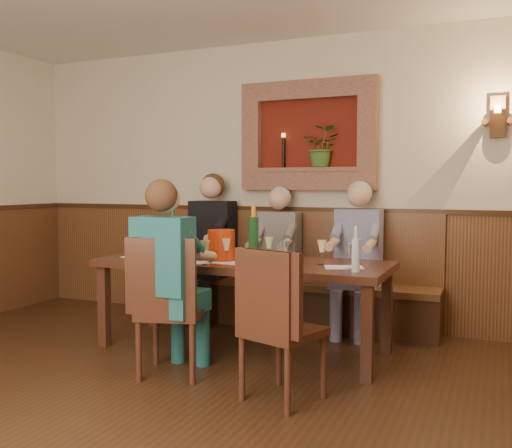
{
  "coord_description": "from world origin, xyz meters",
  "views": [
    {
      "loc": [
        1.94,
        -2.39,
        1.38
      ],
      "look_at": [
        0.1,
        1.9,
        1.05
      ],
      "focal_mm": 40.0,
      "sensor_mm": 36.0,
      "label": 1
    }
  ],
  "objects": [
    {
      "name": "person_bench_right",
      "position": [
        0.75,
        2.69,
        0.58
      ],
      "size": [
        0.41,
        0.51,
        1.41
      ],
      "color": "navy",
      "rests_on": "ground"
    },
    {
      "name": "wine_glass_7",
      "position": [
        -0.79,
        1.97,
        0.85
      ],
      "size": [
        0.08,
        0.08,
        0.19
      ],
      "primitive_type": null,
      "color": "white",
      "rests_on": "dining_table"
    },
    {
      "name": "tasting_sheet_c",
      "position": [
        0.87,
        1.79,
        0.75
      ],
      "size": [
        0.34,
        0.29,
        0.0
      ],
      "primitive_type": "cube",
      "rotation": [
        0.0,
        0.0,
        0.34
      ],
      "color": "white",
      "rests_on": "dining_table"
    },
    {
      "name": "wainscoting",
      "position": [
        0.0,
        -0.0,
        0.59
      ],
      "size": [
        6.02,
        6.02,
        1.15
      ],
      "color": "#4F2B16",
      "rests_on": "ground"
    },
    {
      "name": "person_chair_front",
      "position": [
        -0.21,
        1.07,
        0.58
      ],
      "size": [
        0.41,
        0.51,
        1.41
      ],
      "color": "#163B50",
      "rests_on": "ground"
    },
    {
      "name": "wine_glass_2",
      "position": [
        0.67,
        1.88,
        0.85
      ],
      "size": [
        0.08,
        0.08,
        0.19
      ],
      "primitive_type": null,
      "color": "#F3E191",
      "rests_on": "dining_table"
    },
    {
      "name": "person_bench_left",
      "position": [
        -0.76,
        2.69,
        0.62
      ],
      "size": [
        0.45,
        0.55,
        1.49
      ],
      "color": "black",
      "rests_on": "ground"
    },
    {
      "name": "tasting_sheet_b",
      "position": [
        -0.05,
        1.69,
        0.75
      ],
      "size": [
        0.31,
        0.23,
        0.0
      ],
      "primitive_type": "cube",
      "rotation": [
        0.0,
        0.0,
        -0.05
      ],
      "color": "white",
      "rests_on": "dining_table"
    },
    {
      "name": "wine_bottle_green_b",
      "position": [
        -0.73,
        1.95,
        0.92
      ],
      "size": [
        0.08,
        0.08,
        0.41
      ],
      "rotation": [
        0.0,
        0.0,
        0.02
      ],
      "color": "#19471E",
      "rests_on": "dining_table"
    },
    {
      "name": "tasting_sheet_d",
      "position": [
        -0.3,
        1.57,
        0.75
      ],
      "size": [
        0.3,
        0.25,
        0.0
      ],
      "primitive_type": "cube",
      "rotation": [
        0.0,
        0.0,
        0.23
      ],
      "color": "white",
      "rests_on": "dining_table"
    },
    {
      "name": "wine_glass_5",
      "position": [
        -0.16,
        1.5,
        0.85
      ],
      "size": [
        0.08,
        0.08,
        0.19
      ],
      "primitive_type": null,
      "color": "#F3E191",
      "rests_on": "dining_table"
    },
    {
      "name": "wine_glass_6",
      "position": [
        -0.07,
        1.69,
        0.85
      ],
      "size": [
        0.08,
        0.08,
        0.19
      ],
      "primitive_type": null,
      "color": "#F3E191",
      "rests_on": "dining_table"
    },
    {
      "name": "wine_glass_0",
      "position": [
        0.93,
        1.72,
        0.85
      ],
      "size": [
        0.08,
        0.08,
        0.19
      ],
      "primitive_type": null,
      "color": "white",
      "rests_on": "dining_table"
    },
    {
      "name": "room_shell",
      "position": [
        0.0,
        0.0,
        1.89
      ],
      "size": [
        6.04,
        6.04,
        2.82
      ],
      "color": "beige",
      "rests_on": "ground"
    },
    {
      "name": "water_bottle",
      "position": [
        1.0,
        1.61,
        0.88
      ],
      "size": [
        0.06,
        0.06,
        0.33
      ],
      "rotation": [
        0.0,
        0.0,
        -0.06
      ],
      "color": "silver",
      "rests_on": "dining_table"
    },
    {
      "name": "person_bench_mid",
      "position": [
        -0.03,
        2.69,
        0.56
      ],
      "size": [
        0.39,
        0.48,
        1.36
      ],
      "color": "#585450",
      "rests_on": "ground"
    },
    {
      "name": "wall_sconce",
      "position": [
        1.9,
        2.93,
        1.94
      ],
      "size": [
        0.25,
        0.2,
        0.35
      ],
      "color": "#4F2B16",
      "rests_on": "ground"
    },
    {
      "name": "spittoon_bucket",
      "position": [
        -0.15,
        1.77,
        0.88
      ],
      "size": [
        0.27,
        0.27,
        0.25
      ],
      "primitive_type": "cylinder",
      "rotation": [
        0.0,
        0.0,
        -0.23
      ],
      "color": "red",
      "rests_on": "dining_table"
    },
    {
      "name": "tasting_sheet_a",
      "position": [
        -0.88,
        1.71,
        0.75
      ],
      "size": [
        0.34,
        0.26,
        0.0
      ],
      "primitive_type": "cube",
      "rotation": [
        0.0,
        0.0,
        -0.13
      ],
      "color": "white",
      "rests_on": "dining_table"
    },
    {
      "name": "wine_glass_3",
      "position": [
        0.19,
        1.97,
        0.85
      ],
      "size": [
        0.08,
        0.08,
        0.19
      ],
      "primitive_type": null,
      "color": "#F3E191",
      "rests_on": "dining_table"
    },
    {
      "name": "dining_table",
      "position": [
        0.0,
        1.85,
        0.68
      ],
      "size": [
        2.4,
        0.9,
        0.75
      ],
      "color": "#361B10",
      "rests_on": "ground"
    },
    {
      "name": "chair_near_right",
      "position": [
        0.69,
        0.94,
        0.28
      ],
      "size": [
        0.55,
        0.55,
        0.98
      ],
      "rotation": [
        0.0,
        0.0,
        -0.32
      ],
      "color": "#361B10",
      "rests_on": "ground"
    },
    {
      "name": "wine_bottle_green_a",
      "position": [
        0.1,
        1.85,
        0.94
      ],
      "size": [
        0.11,
        0.11,
        0.45
      ],
      "rotation": [
        0.0,
        0.0,
        0.32
      ],
      "color": "#19471E",
      "rests_on": "dining_table"
    },
    {
      "name": "chair_near_left",
      "position": [
        -0.21,
        1.08,
        0.29
      ],
      "size": [
        0.55,
        0.55,
        1.01
      ],
      "rotation": [
        0.0,
        0.0,
        0.27
      ],
      "color": "#361B10",
      "rests_on": "ground"
    },
    {
      "name": "wine_glass_1",
      "position": [
        -0.31,
        1.99,
        0.85
      ],
      "size": [
        0.08,
        0.08,
        0.19
      ],
      "primitive_type": null,
      "color": "white",
      "rests_on": "dining_table"
    },
    {
      "name": "ground_plane",
      "position": [
        0.0,
        0.0,
        0.0
      ],
      "size": [
        6.0,
        6.0,
        0.0
      ],
      "primitive_type": "plane",
      "color": "#301E0D",
      "rests_on": "ground"
    },
    {
      "name": "wine_glass_4",
      "position": [
        0.44,
        1.65,
        0.85
      ],
      "size": [
        0.08,
        0.08,
        0.19
      ],
      "primitive_type": null,
      "color": "white",
      "rests_on": "dining_table"
    },
    {
      "name": "bench",
      "position": [
        0.0,
        2.79,
        0.33
      ],
      "size": [
        3.0,
        0.45,
        1.11
      ],
      "color": "#381E0F",
      "rests_on": "ground"
    },
    {
      "name": "wall_niche",
      "position": [
        0.24,
        2.94,
        1.81
      ],
      "size": [
        1.36,
        0.3,
        1.06
      ],
      "color": "#5E170D",
      "rests_on": "ground"
    }
  ]
}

